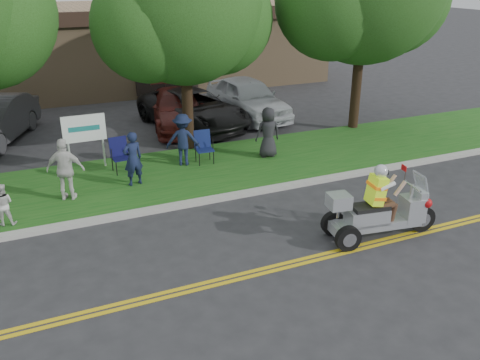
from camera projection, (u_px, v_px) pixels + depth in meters
name	position (u px, v px, depth m)	size (l,w,h in m)	color
ground	(273.00, 255.00, 10.93)	(120.00, 120.00, 0.00)	#28282B
centerline_near	(286.00, 268.00, 10.44)	(60.00, 0.10, 0.01)	gold
centerline_far	(282.00, 264.00, 10.57)	(60.00, 0.10, 0.01)	gold
curb	(221.00, 198.00, 13.48)	(60.00, 0.25, 0.12)	#A8A89E
grass_verge	(194.00, 171.00, 15.30)	(60.00, 4.00, 0.10)	#155015
commercial_building	(145.00, 43.00, 26.94)	(18.00, 8.20, 4.00)	#9E7F5B
tree_mid	(185.00, 13.00, 15.54)	(5.88, 4.80, 7.05)	#332114
business_sign	(84.00, 131.00, 14.95)	(1.25, 0.06, 1.75)	silver
trike_scooter	(378.00, 213.00, 11.40)	(2.73, 1.03, 1.79)	black
lawn_chair_a	(120.00, 152.00, 14.98)	(0.58, 0.60, 1.01)	black
lawn_chair_b	(203.00, 145.00, 15.68)	(0.55, 0.57, 0.99)	black
spectator_adult_left	(133.00, 159.00, 13.93)	(0.56, 0.37, 1.53)	#161E3E
spectator_adult_right	(66.00, 170.00, 13.01)	(0.97, 0.40, 1.65)	silver
spectator_chair_a	(183.00, 140.00, 15.36)	(1.03, 0.59, 1.60)	#151E3B
spectator_chair_b	(268.00, 132.00, 16.04)	(0.78, 0.51, 1.60)	#232326
child_right	(2.00, 205.00, 11.80)	(0.50, 0.39, 1.03)	silver
parked_car_mid	(193.00, 109.00, 19.38)	(2.39, 5.18, 1.44)	black
parked_car_right	(177.00, 109.00, 19.48)	(1.93, 4.76, 1.38)	#461410
parked_car_far_right	(247.00, 98.00, 20.68)	(1.94, 4.81, 1.64)	silver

